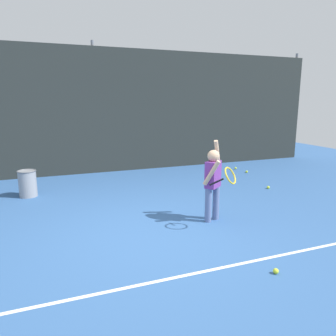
{
  "coord_description": "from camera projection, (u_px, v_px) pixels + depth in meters",
  "views": [
    {
      "loc": [
        -1.34,
        -4.34,
        1.99
      ],
      "look_at": [
        0.6,
        0.69,
        0.85
      ],
      "focal_mm": 34.19,
      "sensor_mm": 36.0,
      "label": 1
    }
  ],
  "objects": [
    {
      "name": "fence_post_1",
      "position": [
        95.0,
        109.0,
        8.73
      ],
      "size": [
        0.09,
        0.09,
        3.54
      ],
      "primitive_type": "cylinder",
      "color": "slate",
      "rests_on": "ground"
    },
    {
      "name": "tennis_ball_3",
      "position": [
        236.0,
        168.0,
        9.43
      ],
      "size": [
        0.07,
        0.07,
        0.07
      ],
      "primitive_type": "sphere",
      "color": "#CCE033",
      "rests_on": "ground"
    },
    {
      "name": "tennis_ball_2",
      "position": [
        268.0,
        187.0,
        7.35
      ],
      "size": [
        0.07,
        0.07,
        0.07
      ],
      "primitive_type": "sphere",
      "color": "#CCE033",
      "rests_on": "ground"
    },
    {
      "name": "ground_plane",
      "position": [
        148.0,
        235.0,
        4.84
      ],
      "size": [
        20.0,
        20.0,
        0.0
      ],
      "primitive_type": "plane",
      "color": "#335B93"
    },
    {
      "name": "fence_post_2",
      "position": [
        293.0,
        107.0,
        11.11
      ],
      "size": [
        0.09,
        0.09,
        3.54
      ],
      "primitive_type": "cylinder",
      "color": "slate",
      "rests_on": "ground"
    },
    {
      "name": "court_line_baseline",
      "position": [
        180.0,
        276.0,
        3.68
      ],
      "size": [
        9.0,
        0.05,
        0.0
      ],
      "primitive_type": "cube",
      "color": "white",
      "rests_on": "ground"
    },
    {
      "name": "back_fence_windscreen",
      "position": [
        96.0,
        112.0,
        8.69
      ],
      "size": [
        13.88,
        0.08,
        3.39
      ],
      "primitive_type": "cube",
      "color": "#282D2B",
      "rests_on": "ground"
    },
    {
      "name": "tennis_ball_1",
      "position": [
        276.0,
        271.0,
        3.74
      ],
      "size": [
        0.07,
        0.07,
        0.07
      ],
      "primitive_type": "sphere",
      "color": "#CCE033",
      "rests_on": "ground"
    },
    {
      "name": "tennis_ball_4",
      "position": [
        247.0,
        172.0,
        8.96
      ],
      "size": [
        0.07,
        0.07,
        0.07
      ],
      "primitive_type": "sphere",
      "color": "#CCE033",
      "rests_on": "ground"
    },
    {
      "name": "ball_hopper",
      "position": [
        28.0,
        183.0,
        6.71
      ],
      "size": [
        0.38,
        0.38,
        0.56
      ],
      "color": "gray",
      "rests_on": "ground"
    },
    {
      "name": "tennis_player",
      "position": [
        214.0,
        179.0,
        5.25
      ],
      "size": [
        0.48,
        0.85,
        1.35
      ],
      "rotation": [
        0.0,
        0.0,
        0.65
      ],
      "color": "slate",
      "rests_on": "ground"
    }
  ]
}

